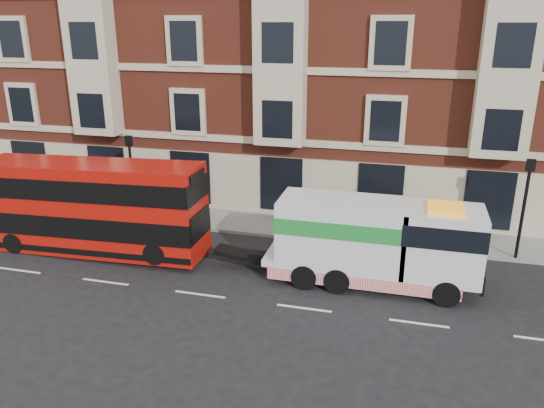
{
  "coord_description": "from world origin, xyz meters",
  "views": [
    {
      "loc": [
        7.11,
        -16.47,
        9.82
      ],
      "look_at": [
        1.76,
        4.0,
        2.43
      ],
      "focal_mm": 35.0,
      "sensor_mm": 36.0,
      "label": 1
    }
  ],
  "objects": [
    {
      "name": "lamp_post_east",
      "position": [
        12.0,
        6.2,
        2.68
      ],
      "size": [
        0.35,
        0.15,
        4.35
      ],
      "color": "black",
      "rests_on": "sidewalk"
    },
    {
      "name": "ground",
      "position": [
        0.0,
        0.0,
        0.0
      ],
      "size": [
        120.0,
        120.0,
        0.0
      ],
      "primitive_type": "plane",
      "color": "black",
      "rests_on": "ground"
    },
    {
      "name": "lamp_post_west",
      "position": [
        -6.0,
        6.2,
        2.68
      ],
      "size": [
        0.35,
        0.15,
        4.35
      ],
      "color": "black",
      "rests_on": "sidewalk"
    },
    {
      "name": "tow_truck",
      "position": [
        6.09,
        2.5,
        1.79
      ],
      "size": [
        8.08,
        2.39,
        3.37
      ],
      "color": "silver",
      "rests_on": "ground"
    },
    {
      "name": "victorian_terrace",
      "position": [
        0.5,
        15.0,
        10.07
      ],
      "size": [
        45.0,
        12.0,
        20.4
      ],
      "color": "maroon",
      "rests_on": "ground"
    },
    {
      "name": "pedestrian",
      "position": [
        -10.6,
        6.8,
        0.97
      ],
      "size": [
        0.7,
        0.6,
        1.63
      ],
      "primitive_type": "imported",
      "rotation": [
        0.0,
        0.0,
        -0.44
      ],
      "color": "black",
      "rests_on": "sidewalk"
    },
    {
      "name": "double_decker_bus",
      "position": [
        -5.97,
        2.5,
        2.16
      ],
      "size": [
        10.1,
        2.32,
        4.09
      ],
      "color": "#AD1009",
      "rests_on": "ground"
    },
    {
      "name": "sidewalk",
      "position": [
        0.0,
        7.5,
        0.07
      ],
      "size": [
        90.0,
        3.0,
        0.15
      ],
      "primitive_type": "cube",
      "color": "slate",
      "rests_on": "ground"
    }
  ]
}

